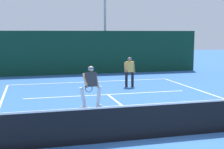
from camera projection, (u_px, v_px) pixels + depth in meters
ground_plane at (163, 137)px, 8.99m from camera, size 80.00×80.00×0.00m
court_line_baseline_far at (91, 82)px, 19.13m from camera, size 9.66×0.10×0.01m
court_line_service at (108, 94)px, 15.20m from camera, size 7.87×0.10×0.01m
court_line_centre at (129, 111)px, 12.05m from camera, size 0.10×6.40×0.01m
tennis_net at (163, 120)px, 8.92m from camera, size 10.59×0.09×1.12m
player_near at (91, 85)px, 12.53m from camera, size 0.95×0.88×1.66m
player_far at (129, 71)px, 17.25m from camera, size 0.88×0.86×1.63m
tennis_ball at (51, 119)px, 10.83m from camera, size 0.07×0.07×0.07m
tennis_ball_extra at (130, 106)px, 12.65m from camera, size 0.07×0.07×0.07m
back_fence_windscreen at (81, 53)px, 22.45m from camera, size 17.74×0.12×3.08m
light_pole at (105, 16)px, 24.57m from camera, size 0.55×0.44×6.79m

